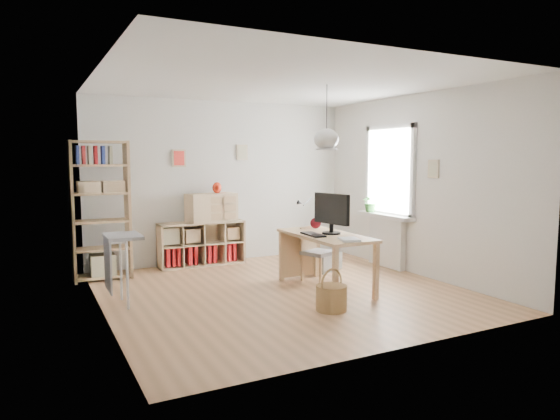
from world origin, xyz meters
name	(u,v)px	position (x,y,z in m)	size (l,w,h in m)	color
ground	(284,291)	(0.00, 0.00, 0.00)	(4.50, 4.50, 0.00)	tan
room_shell	(326,139)	(0.55, -0.15, 2.00)	(4.50, 4.50, 4.50)	white
window_unit	(390,171)	(2.23, 0.60, 1.55)	(0.07, 1.16, 1.46)	white
radiator	(387,242)	(2.19, 0.60, 0.40)	(0.10, 0.80, 0.80)	silver
windowsill	(385,216)	(2.14, 0.60, 0.83)	(0.22, 1.20, 0.06)	white
desk	(325,241)	(0.55, -0.15, 0.66)	(0.70, 1.50, 0.75)	tan
cube_shelf	(200,247)	(-0.47, 2.08, 0.30)	(1.40, 0.38, 0.72)	beige
tall_bookshelf	(100,205)	(-2.04, 1.80, 1.09)	(0.80, 0.38, 2.00)	tan
side_table	(117,250)	(-2.04, 0.35, 0.67)	(0.40, 0.55, 0.85)	gray
chair	(315,250)	(0.70, 0.36, 0.44)	(0.49, 0.49, 0.77)	gray
wicker_basket	(331,297)	(0.12, -0.97, 0.16)	(0.36, 0.36, 0.50)	olive
storage_chest	(321,258)	(1.12, 0.89, 0.18)	(0.73, 0.77, 0.57)	beige
monitor	(332,211)	(0.63, -0.17, 1.05)	(0.25, 0.62, 0.54)	black
keyboard	(313,235)	(0.34, -0.17, 0.76)	(0.16, 0.44, 0.02)	black
task_lamp	(307,209)	(0.61, 0.47, 1.03)	(0.39, 0.14, 0.41)	black
yarn_ball	(316,223)	(0.70, 0.36, 0.83)	(0.16, 0.16, 0.16)	#520B12
paper_tray	(349,239)	(0.53, -0.73, 0.76)	(0.22, 0.28, 0.03)	white
drawer_chest	(211,207)	(-0.28, 2.04, 0.95)	(0.80, 0.37, 0.46)	beige
red_vase	(217,188)	(-0.18, 2.04, 1.27)	(0.15, 0.15, 0.18)	#A61E0D
potted_plant	(371,202)	(2.12, 0.95, 1.02)	(0.29, 0.25, 0.32)	#2B6827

